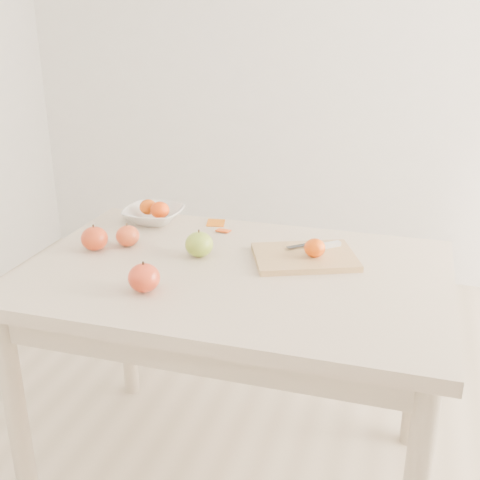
# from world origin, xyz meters

# --- Properties ---
(ground) EXTENTS (3.50, 3.50, 0.00)m
(ground) POSITION_xyz_m (0.00, 0.00, 0.00)
(ground) COLOR #C6B293
(ground) RESTS_ON ground
(table) EXTENTS (1.20, 0.80, 0.75)m
(table) POSITION_xyz_m (0.00, 0.00, 0.65)
(table) COLOR beige
(table) RESTS_ON ground
(cutting_board) EXTENTS (0.35, 0.31, 0.02)m
(cutting_board) POSITION_xyz_m (0.18, 0.12, 0.76)
(cutting_board) COLOR tan
(cutting_board) RESTS_ON table
(board_tangerine) EXTENTS (0.06, 0.06, 0.05)m
(board_tangerine) POSITION_xyz_m (0.21, 0.11, 0.80)
(board_tangerine) COLOR #D94B07
(board_tangerine) RESTS_ON cutting_board
(fruit_bowl) EXTENTS (0.20, 0.20, 0.05)m
(fruit_bowl) POSITION_xyz_m (-0.39, 0.31, 0.77)
(fruit_bowl) COLOR white
(fruit_bowl) RESTS_ON table
(bowl_tangerine_near) EXTENTS (0.06, 0.06, 0.05)m
(bowl_tangerine_near) POSITION_xyz_m (-0.41, 0.32, 0.80)
(bowl_tangerine_near) COLOR #C84007
(bowl_tangerine_near) RESTS_ON fruit_bowl
(bowl_tangerine_far) EXTENTS (0.07, 0.07, 0.06)m
(bowl_tangerine_far) POSITION_xyz_m (-0.36, 0.29, 0.80)
(bowl_tangerine_far) COLOR #E93E08
(bowl_tangerine_far) RESTS_ON fruit_bowl
(orange_peel_a) EXTENTS (0.07, 0.05, 0.01)m
(orange_peel_a) POSITION_xyz_m (-0.17, 0.34, 0.75)
(orange_peel_a) COLOR #CE610E
(orange_peel_a) RESTS_ON table
(orange_peel_b) EXTENTS (0.05, 0.04, 0.01)m
(orange_peel_b) POSITION_xyz_m (-0.13, 0.28, 0.75)
(orange_peel_b) COLOR #D7480F
(orange_peel_b) RESTS_ON table
(paring_knife) EXTENTS (0.16, 0.09, 0.01)m
(paring_knife) POSITION_xyz_m (0.22, 0.19, 0.78)
(paring_knife) COLOR silver
(paring_knife) RESTS_ON cutting_board
(apple_green) EXTENTS (0.08, 0.08, 0.08)m
(apple_green) POSITION_xyz_m (-0.13, 0.06, 0.79)
(apple_green) COLOR olive
(apple_green) RESTS_ON table
(apple_red_a) EXTENTS (0.07, 0.07, 0.07)m
(apple_red_a) POSITION_xyz_m (-0.37, 0.08, 0.78)
(apple_red_a) COLOR maroon
(apple_red_a) RESTS_ON table
(apple_red_d) EXTENTS (0.08, 0.08, 0.07)m
(apple_red_d) POSITION_xyz_m (-0.45, 0.02, 0.79)
(apple_red_d) COLOR #931104
(apple_red_d) RESTS_ON table
(apple_red_c) EXTENTS (0.08, 0.08, 0.08)m
(apple_red_c) POSITION_xyz_m (-0.19, -0.20, 0.79)
(apple_red_c) COLOR maroon
(apple_red_c) RESTS_ON table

